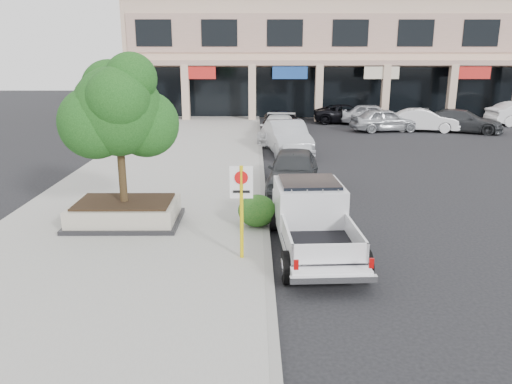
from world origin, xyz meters
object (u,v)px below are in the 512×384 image
Objects in this scene: lot_car_e at (372,114)px; lot_car_c at (462,121)px; pickup_truck at (314,221)px; curb_car_d at (280,121)px; planter at (125,212)px; lot_car_a at (385,120)px; curb_car_a at (293,170)px; curb_car_b at (287,137)px; curb_car_c at (278,129)px; lot_car_b at (423,120)px; no_parking_sign at (241,199)px; lot_car_d at (347,114)px; planter_tree at (124,111)px.

lot_car_c is at bearing -112.71° from lot_car_e.
curb_car_d is (0.22, 20.79, -0.17)m from pickup_truck.
planter is at bearing 160.24° from lot_car_c.
lot_car_a is 1.01× the size of lot_car_e.
lot_car_c is (12.13, 14.37, -0.04)m from curb_car_a.
curb_car_a is at bearing -99.72° from curb_car_b.
lot_car_e reaches higher than curb_car_c.
lot_car_e is at bearing 53.49° from lot_car_b.
curb_car_b is at bearing 128.99° from lot_car_a.
lot_car_e is at bearing 27.53° from curb_car_d.
lot_car_d is (7.21, 25.52, -0.95)m from no_parking_sign.
planter is 12.67m from curb_car_b.
curb_car_d is (5.41, 18.75, -2.74)m from planter_tree.
lot_car_b is at bearing 51.62° from planter.
lot_car_a is (7.12, 20.77, -0.08)m from pickup_truck.
pickup_truck is 25.38m from lot_car_d.
pickup_truck is 13.30m from curb_car_b.
pickup_truck is 1.19× the size of lot_car_a.
lot_car_d is at bearing 15.34° from lot_car_a.
lot_car_a is at bearing -154.00° from lot_car_d.
pickup_truck is at bearing -21.45° from planter_tree.
no_parking_sign is 0.52× the size of lot_car_b.
planter is 1.39× the size of no_parking_sign.
no_parking_sign reaches higher than pickup_truck.
curb_car_c is at bearing 124.36° from lot_car_b.
curb_car_a is 10.79m from curb_car_c.
lot_car_e is at bearing 49.24° from curb_car_b.
planter_tree is 0.89× the size of lot_car_a.
lot_car_e is (-5.07, 3.42, 0.02)m from lot_car_c.
curb_car_b is at bearing -87.34° from curb_car_d.
curb_car_b is 12.63m from lot_car_d.
pickup_truck is at bearing -82.41° from curb_car_c.
curb_car_c is at bearing 110.31° from lot_car_a.
lot_car_d is (5.48, 7.94, -0.05)m from curb_car_c.
curb_car_c is (-0.05, 10.79, -0.04)m from curb_car_a.
lot_car_c is 1.14× the size of lot_car_e.
planter is 25.44m from lot_car_c.
lot_car_d is at bearing 81.14° from curb_car_a.
lot_car_e is (6.83, 10.58, -0.08)m from curb_car_b.
planter_tree is 0.75× the size of pickup_truck.
pickup_truck is 6.08m from curb_car_a.
planter_tree is 0.79× the size of curb_car_c.
pickup_truck is at bearing 167.43° from lot_car_b.
lot_car_b is (11.50, 21.53, -0.90)m from no_parking_sign.
no_parking_sign is at bearing -106.06° from curb_car_b.
lot_car_d is (-6.69, 4.36, -0.05)m from lot_car_c.
lot_car_b is at bearing -130.31° from lot_car_d.
planter_tree is at bearing 140.66° from no_parking_sign.
curb_car_c is 9.65m from lot_car_d.
planter_tree is at bearing 155.92° from pickup_truck.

